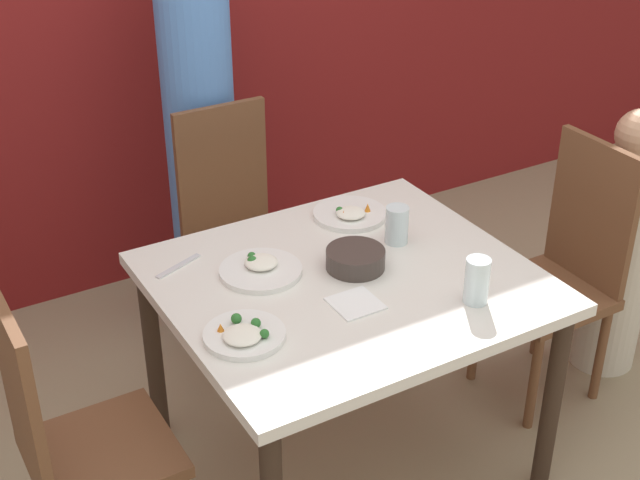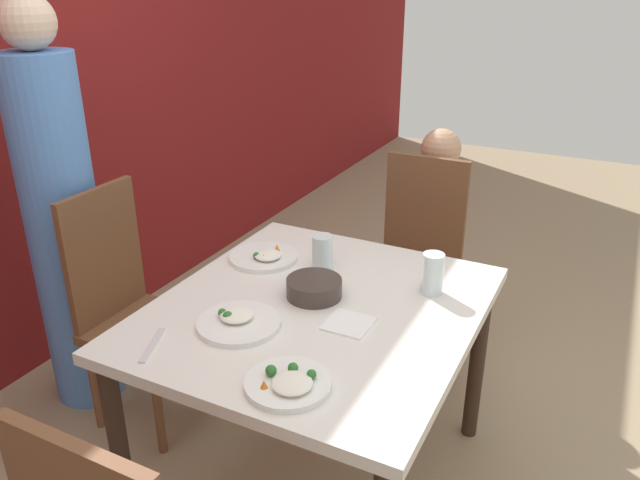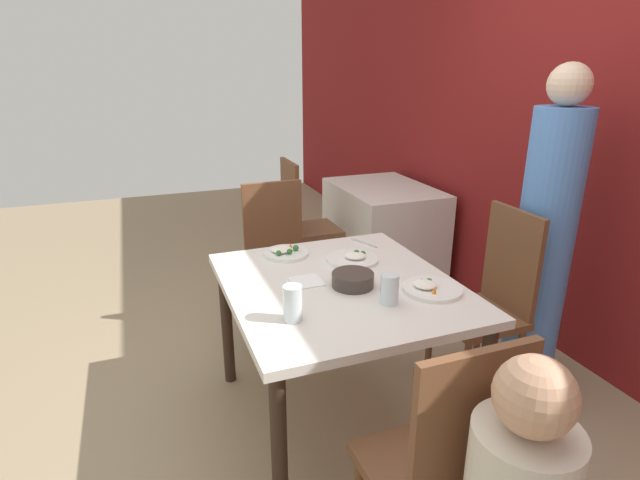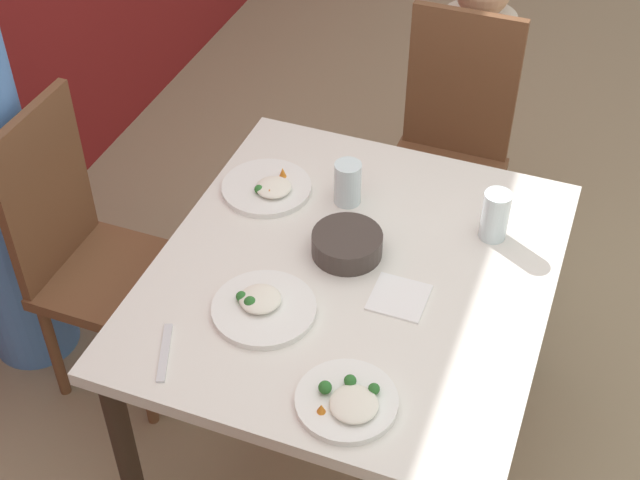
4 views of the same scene
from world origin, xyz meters
TOP-DOWN VIEW (x-y plane):
  - ground_plane at (0.00, 0.00)m, footprint 10.00×10.00m
  - wall_back at (0.00, 1.55)m, footprint 10.00×0.06m
  - dining_table at (0.00, 0.00)m, footprint 1.13×1.01m
  - chair_adult_spot at (0.02, 0.85)m, footprint 0.40×0.40m
  - chair_child_spot at (0.91, -0.04)m, footprint 0.40×0.40m
  - chair_empty_left at (-0.91, -0.03)m, footprint 0.40×0.40m
  - person_adult at (0.02, 1.16)m, footprint 0.29×0.29m
  - bowl_curry at (0.06, 0.04)m, footprint 0.19×0.19m
  - plate_rice_adult at (0.22, 0.34)m, footprint 0.26×0.26m
  - plate_rice_child at (-0.22, 0.16)m, footprint 0.26×0.26m
  - plate_noodles at (-0.42, -0.13)m, footprint 0.23×0.23m
  - glass_water_tall at (0.26, 0.11)m, footprint 0.08×0.08m
  - glass_water_short at (0.26, -0.31)m, footprint 0.07×0.07m
  - napkin_folded at (-0.06, -0.14)m, footprint 0.14×0.14m
  - fork_steel at (-0.43, 0.32)m, footprint 0.17×0.09m
  - background_table at (-1.64, 1.09)m, footprint 0.99×0.71m
  - chair_background at (-1.64, 0.38)m, footprint 0.40×0.40m

SIDE VIEW (x-z plane):
  - ground_plane at x=0.00m, z-range 0.00..0.00m
  - background_table at x=-1.64m, z-range 0.00..0.73m
  - chair_adult_spot at x=0.02m, z-range 0.02..1.02m
  - chair_child_spot at x=0.91m, z-range 0.02..1.02m
  - chair_empty_left at x=-0.91m, z-range 0.02..1.02m
  - chair_background at x=-1.64m, z-range 0.02..1.02m
  - dining_table at x=0.00m, z-range 0.28..1.03m
  - napkin_folded at x=-0.06m, z-range 0.74..0.75m
  - fork_steel at x=-0.43m, z-range 0.74..0.75m
  - plate_rice_adult at x=0.22m, z-range 0.73..0.78m
  - plate_rice_child at x=-0.22m, z-range 0.73..0.78m
  - plate_noodles at x=-0.42m, z-range 0.73..0.78m
  - bowl_curry at x=0.06m, z-range 0.74..0.81m
  - person_adult at x=0.02m, z-range -0.05..1.65m
  - glass_water_tall at x=0.26m, z-range 0.74..0.87m
  - glass_water_short at x=0.26m, z-range 0.74..0.89m
  - wall_back at x=0.00m, z-range 0.00..2.70m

